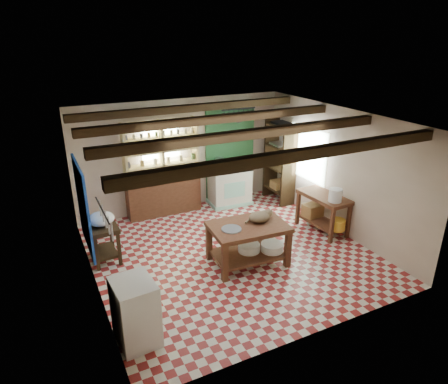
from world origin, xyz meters
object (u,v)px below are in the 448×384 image
white_cabinet (135,312)px  right_counter (322,213)px  work_table (248,244)px  cat (260,217)px  stove (229,185)px  prep_table (104,242)px

white_cabinet → right_counter: white_cabinet is taller
work_table → cat: cat is taller
stove → right_counter: 2.44m
work_table → white_cabinet: white_cabinet is taller
white_cabinet → cat: cat is taller
stove → white_cabinet: stove is taller
stove → white_cabinet: (-3.29, -3.67, -0.00)m
prep_table → work_table: bearing=-29.8°
work_table → stove: size_ratio=1.41×
white_cabinet → right_counter: bearing=14.5°
right_counter → work_table: bearing=-172.1°
stove → cat: cat is taller
prep_table → right_counter: right_counter is taller
work_table → prep_table: bearing=155.5°
stove → cat: size_ratio=2.36×
stove → prep_table: size_ratio=1.33×
work_table → right_counter: bearing=15.7°
white_cabinet → work_table: bearing=20.3°
right_counter → prep_table: bearing=165.3°
white_cabinet → stove: bearing=43.9°
prep_table → right_counter: (4.38, -0.85, 0.05)m
stove → right_counter: stove is taller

